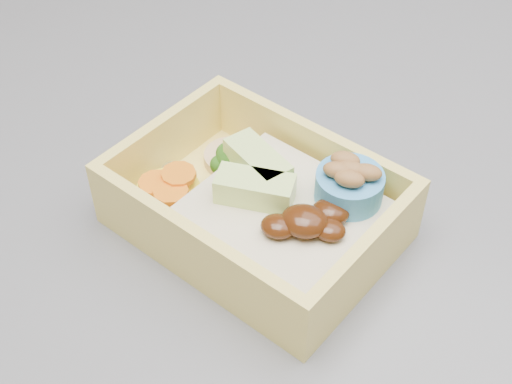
# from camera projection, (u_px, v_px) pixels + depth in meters

# --- Properties ---
(bento_box) EXTENTS (0.19, 0.17, 0.06)m
(bento_box) POSITION_uv_depth(u_px,v_px,m) (264.00, 207.00, 0.42)
(bento_box) COLOR #F3D864
(bento_box) RESTS_ON island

